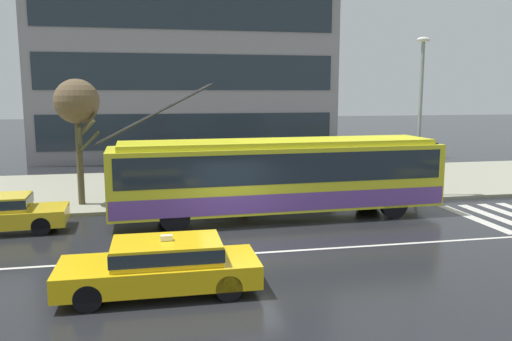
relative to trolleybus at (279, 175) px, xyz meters
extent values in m
plane|color=black|center=(-1.94, -2.91, -1.62)|extent=(160.00, 160.00, 0.00)
cube|color=gray|center=(-1.94, 6.60, -1.55)|extent=(80.00, 10.00, 0.14)
cube|color=beige|center=(7.18, -1.66, -1.62)|extent=(0.44, 4.40, 0.01)
cube|color=beige|center=(8.08, -1.66, -1.62)|extent=(0.44, 4.40, 0.01)
cube|color=silver|center=(-1.94, -4.11, -1.62)|extent=(72.00, 0.14, 0.01)
cube|color=yellow|center=(-0.02, 0.00, -0.04)|extent=(12.48, 2.87, 2.33)
cube|color=yellow|center=(-0.02, 0.00, 1.22)|extent=(11.73, 2.60, 0.20)
cube|color=#1E2833|center=(-0.02, 0.00, 0.42)|extent=(11.98, 2.88, 1.07)
cube|color=#6D449C|center=(-0.02, 0.00, -0.79)|extent=(12.36, 2.90, 0.65)
cube|color=#1E2833|center=(6.13, 0.20, 0.42)|extent=(0.19, 2.17, 1.16)
cube|color=black|center=(5.98, 0.20, 1.02)|extent=(0.22, 1.88, 0.28)
cylinder|color=black|center=(-4.52, 0.20, 2.35)|extent=(4.04, 0.19, 2.10)
cylinder|color=black|center=(-4.49, -0.50, 2.35)|extent=(4.04, 0.19, 2.10)
cylinder|color=black|center=(4.16, 1.22, -1.10)|extent=(1.05, 0.33, 1.04)
cylinder|color=black|center=(4.23, -0.94, -1.10)|extent=(1.05, 0.33, 1.04)
cylinder|color=black|center=(-4.02, 0.95, -1.10)|extent=(1.05, 0.33, 1.04)
cylinder|color=black|center=(-3.95, -1.21, -1.10)|extent=(1.05, 0.33, 1.04)
cylinder|color=black|center=(-8.40, 0.72, -1.31)|extent=(0.63, 0.23, 0.62)
cylinder|color=black|center=(-8.32, -0.85, -1.31)|extent=(0.63, 0.23, 0.62)
cube|color=yellow|center=(-4.54, -6.60, -1.11)|extent=(4.67, 1.82, 0.55)
cube|color=yellow|center=(-4.35, -6.60, -0.60)|extent=(2.52, 1.56, 0.48)
cube|color=#1E2833|center=(-4.35, -6.60, -0.58)|extent=(2.57, 1.58, 0.31)
cube|color=silver|center=(-4.35, -6.60, -0.29)|extent=(0.28, 0.16, 0.12)
cylinder|color=black|center=(-6.08, -7.39, -1.31)|extent=(0.62, 0.20, 0.62)
cylinder|color=black|center=(-6.08, -5.79, -1.31)|extent=(0.62, 0.20, 0.62)
cylinder|color=black|center=(-3.01, -7.41, -1.31)|extent=(0.62, 0.20, 0.62)
cylinder|color=black|center=(-3.00, -5.81, -1.31)|extent=(0.62, 0.20, 0.62)
cylinder|color=gray|center=(0.74, 2.41, -0.28)|extent=(0.08, 0.08, 2.41)
cylinder|color=gray|center=(-3.02, 2.41, -0.28)|extent=(0.08, 0.08, 2.41)
cylinder|color=gray|center=(0.74, 3.73, -0.28)|extent=(0.08, 0.08, 2.41)
cylinder|color=gray|center=(-3.02, 3.73, -0.28)|extent=(0.08, 0.08, 2.41)
cube|color=#99ADB2|center=(-1.14, 3.73, -0.23)|extent=(3.57, 0.04, 1.93)
cube|color=#B2B2B7|center=(-1.14, 3.07, 0.97)|extent=(4.06, 1.62, 0.08)
cube|color=brown|center=(-1.14, 3.40, -1.03)|extent=(2.63, 0.36, 0.08)
cylinder|color=black|center=(-0.60, 3.77, -1.07)|extent=(0.14, 0.14, 0.83)
cylinder|color=black|center=(-0.68, 3.63, -1.07)|extent=(0.14, 0.14, 0.83)
cylinder|color=#4F3726|center=(-0.64, 3.70, -0.36)|extent=(0.49, 0.49, 0.59)
sphere|color=tan|center=(-0.64, 3.70, 0.03)|extent=(0.20, 0.20, 0.20)
cone|color=black|center=(-0.70, 3.59, 0.31)|extent=(1.08, 1.08, 0.27)
cylinder|color=#333333|center=(-0.70, 3.59, -0.19)|extent=(0.02, 0.02, 0.73)
cylinder|color=black|center=(-4.02, 4.25, -1.06)|extent=(0.14, 0.14, 0.84)
cylinder|color=black|center=(-3.89, 4.34, -1.06)|extent=(0.14, 0.14, 0.84)
cylinder|color=gray|center=(-3.96, 4.29, -0.35)|extent=(0.50, 0.50, 0.57)
sphere|color=tan|center=(-3.96, 4.29, 0.05)|extent=(0.24, 0.24, 0.24)
cone|color=red|center=(-3.86, 4.36, 0.35)|extent=(1.38, 1.38, 0.28)
cylinder|color=#333333|center=(-3.86, 4.36, -0.17)|extent=(0.02, 0.02, 0.76)
cylinder|color=gray|center=(6.88, 2.20, 1.85)|extent=(0.16, 0.16, 6.66)
ellipsoid|color=silver|center=(6.88, 2.20, 5.30)|extent=(0.60, 0.32, 0.24)
cylinder|color=brown|center=(-7.54, 3.24, 0.32)|extent=(0.26, 0.26, 3.60)
cylinder|color=#484E2D|center=(-7.11, 2.85, 1.11)|extent=(0.99, 0.91, 0.96)
cylinder|color=#4B4E34|center=(-7.47, 2.84, 1.34)|extent=(0.28, 0.90, 0.79)
cylinder|color=brown|center=(-7.17, 2.65, 1.64)|extent=(0.88, 1.30, 0.82)
cylinder|color=brown|center=(-7.16, 3.00, 1.81)|extent=(0.91, 0.64, 1.04)
sphere|color=brown|center=(-7.54, 3.24, 2.72)|extent=(1.79, 1.79, 1.79)
cube|color=gray|center=(-2.13, 20.98, 8.04)|extent=(20.67, 10.21, 19.32)
cube|color=#1E2833|center=(-2.13, 15.85, 0.50)|extent=(19.43, 0.06, 2.32)
cube|color=#1E2833|center=(-2.13, 15.85, 4.37)|extent=(19.43, 0.06, 2.32)
cube|color=#1E2833|center=(-2.13, 15.85, 8.23)|extent=(19.43, 0.06, 2.32)
camera|label=1|loc=(-4.59, -18.42, 3.10)|focal=35.96mm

